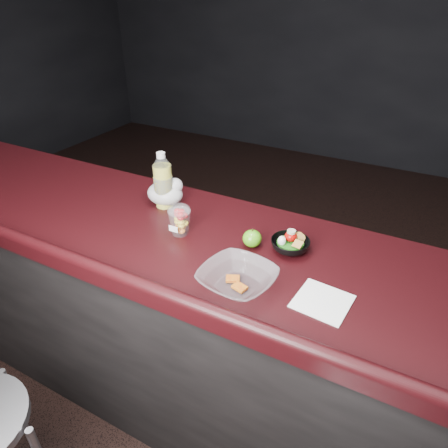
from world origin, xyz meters
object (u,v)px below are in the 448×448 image
Objects in this scene: snack_bowl at (290,244)px; green_apple at (252,238)px; fruit_cup at (180,219)px; takeout_bowl at (237,279)px; lemonade_bottle at (163,184)px.

green_apple is at bearing -163.35° from snack_bowl.
fruit_cup is 0.39m from takeout_bowl.
snack_bowl is (0.42, 0.09, -0.04)m from fruit_cup.
fruit_cup is at bearing -167.46° from snack_bowl.
fruit_cup is at bearing -169.45° from green_apple.
lemonade_bottle is at bearing 146.98° from takeout_bowl.
snack_bowl is at bearing 12.54° from fruit_cup.
takeout_bowl is (0.53, -0.34, -0.07)m from lemonade_bottle.
lemonade_bottle is 0.92× the size of takeout_bowl.
green_apple is (0.28, 0.05, -0.03)m from fruit_cup.
lemonade_bottle is at bearing 173.53° from snack_bowl.
green_apple is at bearing -12.97° from lemonade_bottle.
lemonade_bottle reaches higher than green_apple.
fruit_cup is at bearing -40.74° from lemonade_bottle.
takeout_bowl is at bearing -106.01° from snack_bowl.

